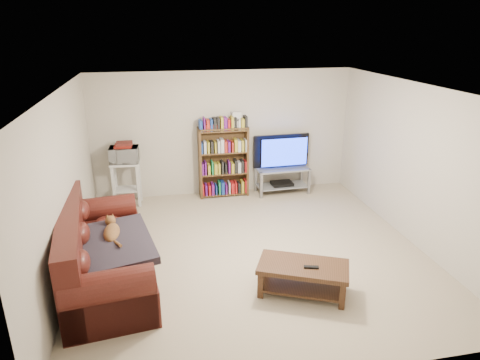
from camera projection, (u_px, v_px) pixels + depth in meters
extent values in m
plane|color=#BEAC8D|center=(252.00, 251.00, 6.38)|extent=(5.00, 5.00, 0.00)
plane|color=white|center=(254.00, 89.00, 5.56)|extent=(5.00, 5.00, 0.00)
plane|color=beige|center=(224.00, 134.00, 8.28)|extent=(5.00, 0.00, 5.00)
plane|color=beige|center=(318.00, 271.00, 3.67)|extent=(5.00, 0.00, 5.00)
plane|color=beige|center=(64.00, 188.00, 5.51)|extent=(0.00, 5.00, 5.00)
plane|color=beige|center=(414.00, 165.00, 6.44)|extent=(0.00, 5.00, 5.00)
cube|color=#4B1913|center=(107.00, 264.00, 5.61)|extent=(1.33, 2.51, 0.46)
cube|color=#4B1913|center=(73.00, 249.00, 5.39)|extent=(0.56, 2.41, 1.00)
cube|color=#4B1913|center=(111.00, 309.00, 4.63)|extent=(1.01, 0.36, 0.58)
cube|color=#4B1913|center=(104.00, 226.00, 6.55)|extent=(1.01, 0.36, 0.58)
cube|color=#2C2630|center=(113.00, 244.00, 5.37)|extent=(1.16, 1.37, 0.20)
cube|color=#3E2515|center=(303.00, 267.00, 5.28)|extent=(1.23, 0.96, 0.06)
cube|color=#3E2515|center=(302.00, 286.00, 5.37)|extent=(1.11, 0.87, 0.03)
cube|color=#3E2515|center=(261.00, 285.00, 5.26)|extent=(0.09, 0.09, 0.34)
cube|color=#3E2515|center=(342.00, 296.00, 5.05)|extent=(0.09, 0.09, 0.34)
cube|color=#3E2515|center=(267.00, 267.00, 5.65)|extent=(0.09, 0.09, 0.34)
cube|color=#3E2515|center=(343.00, 276.00, 5.44)|extent=(0.09, 0.09, 0.34)
cube|color=black|center=(311.00, 267.00, 5.20)|extent=(0.19, 0.10, 0.02)
cube|color=#999EA3|center=(282.00, 168.00, 8.45)|extent=(1.06, 0.51, 0.03)
cube|color=#999EA3|center=(282.00, 185.00, 8.58)|extent=(1.01, 0.48, 0.02)
cube|color=gray|center=(261.00, 186.00, 8.24)|extent=(0.05, 0.05, 0.52)
cube|color=gray|center=(309.00, 182.00, 8.46)|extent=(0.05, 0.05, 0.52)
cube|color=gray|center=(256.00, 179.00, 8.62)|extent=(0.05, 0.05, 0.52)
cube|color=gray|center=(301.00, 175.00, 8.83)|extent=(0.05, 0.05, 0.52)
imported|color=black|center=(283.00, 152.00, 8.34)|extent=(1.13, 0.19, 0.65)
cube|color=black|center=(282.00, 183.00, 8.56)|extent=(0.43, 0.31, 0.06)
cube|color=#4F351B|center=(200.00, 163.00, 8.17)|extent=(0.04, 0.30, 1.37)
cube|color=#4F351B|center=(246.00, 161.00, 8.34)|extent=(0.04, 0.30, 1.37)
cube|color=#4F351B|center=(223.00, 128.00, 8.03)|extent=(0.95, 0.30, 0.03)
cube|color=maroon|center=(212.00, 126.00, 7.97)|extent=(0.28, 0.21, 0.07)
cube|color=silver|center=(125.00, 163.00, 7.79)|extent=(0.54, 0.40, 0.04)
cube|color=silver|center=(127.00, 189.00, 7.96)|extent=(0.48, 0.36, 0.03)
cube|color=silver|center=(114.00, 188.00, 7.76)|extent=(0.05, 0.05, 0.79)
cube|color=silver|center=(138.00, 187.00, 7.82)|extent=(0.05, 0.05, 0.79)
cube|color=silver|center=(116.00, 182.00, 8.04)|extent=(0.05, 0.05, 0.79)
cube|color=silver|center=(140.00, 181.00, 8.10)|extent=(0.05, 0.05, 0.79)
imported|color=silver|center=(124.00, 155.00, 7.73)|extent=(0.53, 0.37, 0.28)
cube|color=maroon|center=(123.00, 146.00, 7.68)|extent=(0.32, 0.28, 0.05)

